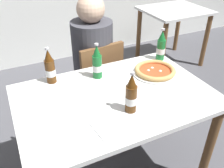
# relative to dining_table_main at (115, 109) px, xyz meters

# --- Properties ---
(dining_table_main) EXTENTS (1.20, 0.80, 0.75)m
(dining_table_main) POSITION_rel_dining_table_main_xyz_m (0.00, 0.00, 0.00)
(dining_table_main) COLOR silver
(dining_table_main) RESTS_ON ground_plane
(chair_behind_table) EXTENTS (0.44, 0.44, 0.85)m
(chair_behind_table) POSITION_rel_dining_table_main_xyz_m (0.12, 0.61, -0.15)
(chair_behind_table) COLOR brown
(chair_behind_table) RESTS_ON ground_plane
(diner_seated) EXTENTS (0.34, 0.34, 1.21)m
(diner_seated) POSITION_rel_dining_table_main_xyz_m (0.11, 0.66, -0.05)
(diner_seated) COLOR #2D3342
(diner_seated) RESTS_ON ground_plane
(dining_table_background) EXTENTS (0.80, 0.70, 0.75)m
(dining_table_background) POSITION_rel_dining_table_main_xyz_m (1.53, 1.39, -0.04)
(dining_table_background) COLOR silver
(dining_table_background) RESTS_ON ground_plane
(pizza_margherita_near) EXTENTS (0.31, 0.31, 0.04)m
(pizza_margherita_near) POSITION_rel_dining_table_main_xyz_m (0.37, 0.12, 0.14)
(pizza_margherita_near) COLOR white
(pizza_margherita_near) RESTS_ON dining_table_main
(beer_bottle_left) EXTENTS (0.07, 0.07, 0.25)m
(beer_bottle_left) POSITION_rel_dining_table_main_xyz_m (0.53, 0.29, 0.22)
(beer_bottle_left) COLOR #196B2D
(beer_bottle_left) RESTS_ON dining_table_main
(beer_bottle_center) EXTENTS (0.07, 0.07, 0.25)m
(beer_bottle_center) POSITION_rel_dining_table_main_xyz_m (0.01, -0.17, 0.22)
(beer_bottle_center) COLOR #512D0F
(beer_bottle_center) RESTS_ON dining_table_main
(beer_bottle_right) EXTENTS (0.07, 0.07, 0.25)m
(beer_bottle_right) POSITION_rel_dining_table_main_xyz_m (-0.02, 0.25, 0.22)
(beer_bottle_right) COLOR #196B2D
(beer_bottle_right) RESTS_ON dining_table_main
(beer_bottle_extra) EXTENTS (0.07, 0.07, 0.25)m
(beer_bottle_extra) POSITION_rel_dining_table_main_xyz_m (-0.32, 0.32, 0.22)
(beer_bottle_extra) COLOR #512D0F
(beer_bottle_extra) RESTS_ON dining_table_main
(napkin_with_cutlery) EXTENTS (0.18, 0.19, 0.01)m
(napkin_with_cutlery) POSITION_rel_dining_table_main_xyz_m (-0.25, -0.24, 0.12)
(napkin_with_cutlery) COLOR white
(napkin_with_cutlery) RESTS_ON dining_table_main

